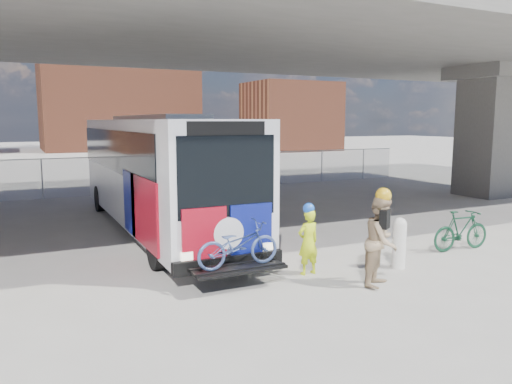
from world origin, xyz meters
TOP-DOWN VIEW (x-y plane):
  - ground at (0.00, 0.00)m, footprint 160.00×160.00m
  - bus at (-2.00, 3.51)m, footprint 2.67×12.90m
  - overpass at (0.00, 4.00)m, footprint 40.00×16.00m
  - chainlink_fence at (0.00, 12.00)m, footprint 30.00×0.06m
  - brick_buildings at (1.23, 48.23)m, footprint 54.00×22.00m
  - smokestack at (14.00, 55.00)m, footprint 2.20×2.20m
  - bollard at (2.10, -3.35)m, footprint 0.32×0.32m
  - cyclist_hivis at (-0.13, -2.81)m, footprint 0.59×0.42m
  - cyclist_tan at (0.87, -4.16)m, footprint 1.19×1.13m
  - bike_parked at (4.76, -2.81)m, footprint 1.88×0.65m

SIDE VIEW (x-z plane):
  - ground at x=0.00m, z-range 0.00..0.00m
  - bike_parked at x=4.76m, z-range 0.00..1.11m
  - bollard at x=2.10m, z-range 0.04..1.28m
  - cyclist_hivis at x=-0.13m, z-range -0.03..1.64m
  - cyclist_tan at x=0.87m, z-range -0.06..2.06m
  - chainlink_fence at x=0.00m, z-range -13.58..16.42m
  - bus at x=-2.00m, z-range 0.26..3.95m
  - brick_buildings at x=1.23m, z-range -0.58..11.42m
  - overpass at x=0.00m, z-range 2.57..10.52m
  - smokestack at x=14.00m, z-range 0.00..25.00m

